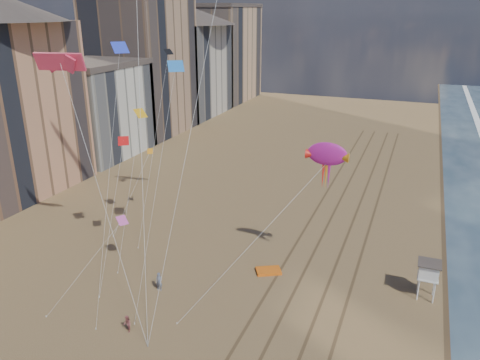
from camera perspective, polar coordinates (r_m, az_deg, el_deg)
name	(u,v)px	position (r m, az deg, el deg)	size (l,w,h in m)	color
tracks	(324,260)	(52.19, 10.15, -9.55)	(7.68, 120.00, 0.01)	brown
buildings	(127,73)	(98.81, -13.66, 12.61)	(34.72, 131.35, 29.00)	#C6B284
lifeguard_stand	(429,271)	(47.25, 22.02, -10.23)	(2.06, 2.06, 3.72)	white
grounded_kite	(269,271)	(49.26, 3.50, -11.00)	(2.51, 1.60, 0.29)	orange
show_kite	(327,154)	(44.43, 10.57, 3.08)	(6.90, 6.77, 19.85)	#B51B8E
kite_flyer_a	(159,282)	(46.66, -9.83, -12.10)	(0.67, 0.44, 1.85)	slate
kite_flyer_b	(127,324)	(42.06, -13.59, -16.68)	(0.74, 0.58, 1.53)	#9D504F
small_kites	(144,107)	(46.83, -11.61, 8.72)	(11.56, 16.12, 18.14)	red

